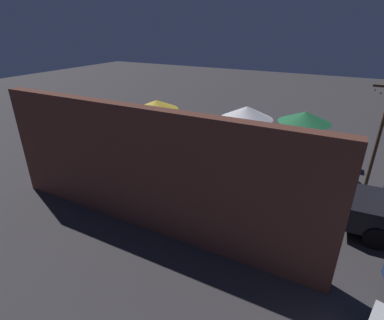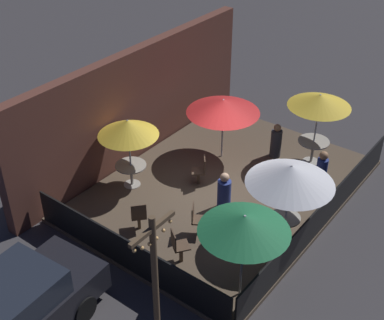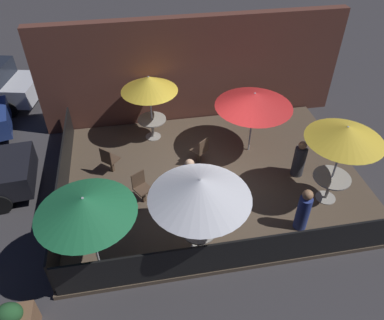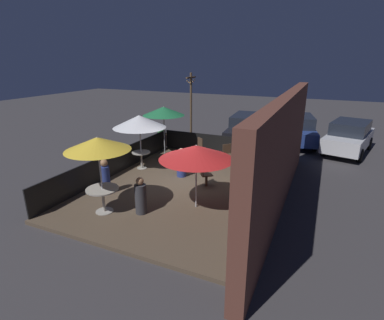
# 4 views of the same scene
# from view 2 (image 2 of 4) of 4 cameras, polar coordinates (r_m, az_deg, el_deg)

# --- Properties ---
(ground_plane) EXTENTS (60.00, 60.00, 0.00)m
(ground_plane) POSITION_cam_2_polar(r_m,az_deg,el_deg) (15.89, 3.43, -3.28)
(ground_plane) COLOR #383538
(patio_deck) EXTENTS (8.43, 6.29, 0.12)m
(patio_deck) POSITION_cam_2_polar(r_m,az_deg,el_deg) (15.85, 3.44, -3.11)
(patio_deck) COLOR brown
(patio_deck) RESTS_ON ground_plane
(building_wall) EXTENTS (10.03, 0.36, 3.61)m
(building_wall) POSITION_cam_2_polar(r_m,az_deg,el_deg) (16.74, -5.97, 5.92)
(building_wall) COLOR brown
(building_wall) RESTS_ON ground_plane
(fence_front) EXTENTS (8.23, 0.05, 0.95)m
(fence_front) POSITION_cam_2_polar(r_m,az_deg,el_deg) (14.42, 13.76, -5.76)
(fence_front) COLOR black
(fence_front) RESTS_ON patio_deck
(fence_side_left) EXTENTS (0.05, 6.09, 0.95)m
(fence_side_left) POSITION_cam_2_polar(r_m,az_deg,el_deg) (13.03, -7.08, -9.86)
(fence_side_left) COLOR black
(fence_side_left) RESTS_ON patio_deck
(patio_umbrella_0) EXTENTS (1.73, 1.73, 2.19)m
(patio_umbrella_0) POSITION_cam_2_polar(r_m,az_deg,el_deg) (14.96, -6.85, 3.45)
(patio_umbrella_0) COLOR #B2B2B7
(patio_umbrella_0) RESTS_ON patio_deck
(patio_umbrella_1) EXTENTS (2.18, 2.18, 2.29)m
(patio_umbrella_1) POSITION_cam_2_polar(r_m,az_deg,el_deg) (12.99, 10.49, -1.54)
(patio_umbrella_1) COLOR #B2B2B7
(patio_umbrella_1) RESTS_ON patio_deck
(patio_umbrella_2) EXTENTS (1.89, 1.89, 2.36)m
(patio_umbrella_2) POSITION_cam_2_polar(r_m,az_deg,el_deg) (16.27, 13.47, 6.19)
(patio_umbrella_2) COLOR #B2B2B7
(patio_umbrella_2) RESTS_ON patio_deck
(patio_umbrella_3) EXTENTS (2.00, 2.00, 2.31)m
(patio_umbrella_3) POSITION_cam_2_polar(r_m,az_deg,el_deg) (11.29, 5.62, -6.75)
(patio_umbrella_3) COLOR #B2B2B7
(patio_umbrella_3) RESTS_ON patio_deck
(patio_umbrella_4) EXTENTS (2.27, 2.27, 2.03)m
(patio_umbrella_4) POSITION_cam_2_polar(r_m,az_deg,el_deg) (16.32, 3.36, 5.78)
(patio_umbrella_4) COLOR #B2B2B7
(patio_umbrella_4) RESTS_ON patio_deck
(dining_table_0) EXTENTS (0.91, 0.91, 0.70)m
(dining_table_0) POSITION_cam_2_polar(r_m,az_deg,el_deg) (15.69, -6.52, -0.95)
(dining_table_0) COLOR #9E998E
(dining_table_0) RESTS_ON patio_deck
(dining_table_1) EXTENTS (0.77, 0.77, 0.73)m
(dining_table_1) POSITION_cam_2_polar(r_m,az_deg,el_deg) (13.87, 9.89, -6.51)
(dining_table_1) COLOR #9E998E
(dining_table_1) RESTS_ON patio_deck
(dining_table_2) EXTENTS (0.97, 0.97, 0.77)m
(dining_table_2) POSITION_cam_2_polar(r_m,az_deg,el_deg) (17.01, 12.81, 1.56)
(dining_table_2) COLOR #9E998E
(dining_table_2) RESTS_ON patio_deck
(patio_chair_0) EXTENTS (0.56, 0.56, 0.96)m
(patio_chair_0) POSITION_cam_2_polar(r_m,az_deg,el_deg) (13.06, -1.47, -9.09)
(patio_chair_0) COLOR #4C3828
(patio_chair_0) RESTS_ON patio_deck
(patio_chair_1) EXTENTS (0.56, 0.56, 0.90)m
(patio_chair_1) POSITION_cam_2_polar(r_m,az_deg,el_deg) (14.06, -5.70, -5.89)
(patio_chair_1) COLOR #4C3828
(patio_chair_1) RESTS_ON patio_deck
(patio_chair_2) EXTENTS (0.55, 0.55, 0.90)m
(patio_chair_2) POSITION_cam_2_polar(r_m,az_deg,el_deg) (13.89, 0.56, -6.27)
(patio_chair_2) COLOR #4C3828
(patio_chair_2) RESTS_ON patio_deck
(patio_chair_3) EXTENTS (0.56, 0.56, 0.91)m
(patio_chair_3) POSITION_cam_2_polar(r_m,az_deg,el_deg) (15.67, 0.93, -1.06)
(patio_chair_3) COLOR #4C3828
(patio_chair_3) RESTS_ON patio_deck
(patron_0) EXTENTS (0.34, 0.34, 1.24)m
(patron_0) POSITION_cam_2_polar(r_m,az_deg,el_deg) (15.91, 13.64, -1.15)
(patron_0) COLOR navy
(patron_0) RESTS_ON patio_deck
(patron_1) EXTENTS (0.52, 0.52, 1.16)m
(patron_1) POSITION_cam_2_polar(r_m,az_deg,el_deg) (14.74, 3.44, -3.51)
(patron_1) COLOR navy
(patron_1) RESTS_ON patio_deck
(patron_2) EXTENTS (0.49, 0.49, 1.16)m
(patron_2) POSITION_cam_2_polar(r_m,az_deg,el_deg) (17.14, 8.95, 1.91)
(patron_2) COLOR #333338
(patron_2) RESTS_ON patio_deck
(light_post) EXTENTS (1.10, 0.12, 3.89)m
(light_post) POSITION_cam_2_polar(r_m,az_deg,el_deg) (9.97, -3.90, -13.74)
(light_post) COLOR brown
(light_post) RESTS_ON ground_plane
(parked_car_0) EXTENTS (4.67, 2.01, 1.62)m
(parked_car_0) POSITION_cam_2_polar(r_m,az_deg,el_deg) (11.87, -19.54, -15.78)
(parked_car_0) COLOR black
(parked_car_0) RESTS_ON ground_plane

